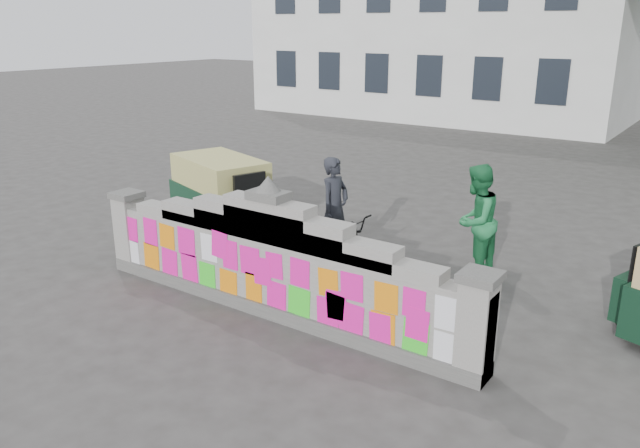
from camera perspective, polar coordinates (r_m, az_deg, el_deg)
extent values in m
plane|color=#383533|center=(9.04, -4.45, -8.09)|extent=(100.00, 100.00, 0.00)
cube|color=#4C4C49|center=(9.00, -4.47, -7.51)|extent=(6.40, 0.42, 0.20)
cube|color=gray|center=(8.80, -4.54, -4.57)|extent=(6.40, 0.32, 1.00)
cube|color=gray|center=(8.60, -4.63, -1.05)|extent=(5.20, 0.32, 0.14)
cube|color=gray|center=(8.57, -4.65, -0.61)|extent=(4.00, 0.32, 0.28)
cube|color=gray|center=(8.55, -4.66, -0.10)|extent=(2.60, 0.32, 0.44)
cube|color=gray|center=(8.53, -4.67, 0.35)|extent=(1.40, 0.32, 0.58)
cube|color=#4C4C49|center=(8.43, -4.73, 2.62)|extent=(0.55, 0.36, 0.12)
cone|color=#4C4C49|center=(8.39, -4.76, 3.68)|extent=(0.36, 0.36, 0.22)
cube|color=gray|center=(10.86, -16.94, -0.80)|extent=(0.36, 0.40, 1.24)
cube|color=#4C4C49|center=(10.68, -17.26, 2.56)|extent=(0.44, 0.44, 0.10)
cube|color=gray|center=(7.40, 14.08, -9.42)|extent=(0.36, 0.40, 1.24)
cube|color=#4C4C49|center=(7.13, 14.47, -4.69)|extent=(0.44, 0.44, 0.10)
cube|color=silver|center=(30.77, 12.27, 17.50)|extent=(16.00, 10.00, 8.00)
imported|color=black|center=(10.41, 1.32, -1.56)|extent=(1.89, 0.74, 0.98)
imported|color=#22242B|center=(10.30, 1.34, 0.22)|extent=(0.43, 0.62, 1.66)
imported|color=#227D44|center=(10.31, 14.03, 0.26)|extent=(0.78, 0.96, 1.85)
cube|color=#10311E|center=(12.66, -9.01, 1.86)|extent=(2.51, 1.86, 0.75)
cube|color=tan|center=(12.50, -9.15, 4.74)|extent=(2.31, 1.76, 0.56)
cube|color=#10311E|center=(11.67, -6.35, 0.61)|extent=(0.65, 0.77, 0.65)
cube|color=black|center=(11.52, -6.44, 3.27)|extent=(0.28, 0.64, 0.56)
cylinder|color=black|center=(11.68, -6.07, -0.81)|extent=(0.48, 0.25, 0.47)
cylinder|color=black|center=(13.26, -12.60, 1.11)|extent=(0.48, 0.25, 0.47)
cylinder|color=black|center=(13.68, -8.69, 1.86)|extent=(0.48, 0.25, 0.47)
cube|color=black|center=(9.30, 27.10, -6.07)|extent=(0.61, 0.72, 0.62)
cylinder|color=black|center=(9.43, 26.40, -7.39)|extent=(0.45, 0.23, 0.44)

